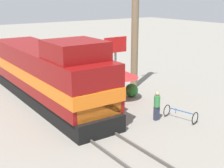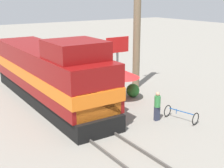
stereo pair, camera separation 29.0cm
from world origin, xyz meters
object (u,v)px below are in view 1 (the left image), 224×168
(billboard_sign, at_px, (115,49))
(bicycle, at_px, (180,114))
(utility_pole, at_px, (135,30))
(person_bystander, at_px, (157,105))
(vendor_umbrella, at_px, (120,73))
(locomotive, at_px, (49,75))

(billboard_sign, distance_m, bicycle, 8.26)
(billboard_sign, height_order, bicycle, billboard_sign)
(utility_pole, relative_size, person_bystander, 5.19)
(vendor_umbrella, bearing_deg, bicycle, -81.12)
(bicycle, bearing_deg, utility_pole, -120.08)
(person_bystander, relative_size, bicycle, 0.86)
(utility_pole, height_order, billboard_sign, utility_pole)
(vendor_umbrella, distance_m, person_bystander, 4.09)
(locomotive, bearing_deg, utility_pole, -0.98)
(billboard_sign, bearing_deg, locomotive, -169.83)
(person_bystander, bearing_deg, bicycle, -35.63)
(utility_pole, bearing_deg, bicycle, -106.51)
(locomotive, relative_size, billboard_sign, 3.57)
(billboard_sign, relative_size, person_bystander, 2.25)
(locomotive, height_order, utility_pole, utility_pole)
(utility_pole, bearing_deg, person_bystander, -117.55)
(utility_pole, distance_m, vendor_umbrella, 4.13)
(locomotive, relative_size, person_bystander, 8.03)
(locomotive, distance_m, billboard_sign, 6.07)
(billboard_sign, xyz_separation_m, person_bystander, (-2.16, -7.02, -1.95))
(locomotive, bearing_deg, billboard_sign, 10.17)
(locomotive, height_order, person_bystander, locomotive)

